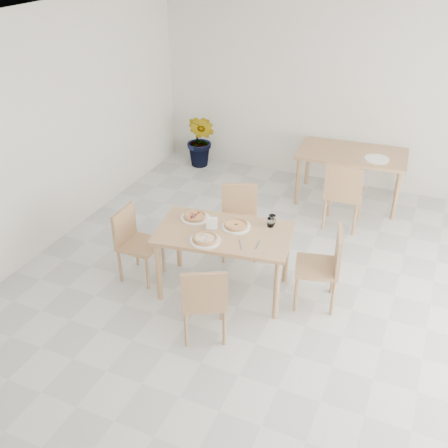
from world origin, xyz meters
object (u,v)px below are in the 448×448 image
at_px(napkin_holder, 212,224).
at_px(plate_margherita, 236,227).
at_px(pizza_mushroom, 205,238).
at_px(pizza_pepperoni, 195,216).
at_px(chair_north, 239,215).
at_px(chair_west, 134,239).
at_px(chair_back_s, 344,192).
at_px(tumbler_b, 270,222).
at_px(pizza_margherita, 236,225).
at_px(plate_pepperoni, 195,218).
at_px(chair_back_n, 356,146).
at_px(plate_mushroom, 205,240).
at_px(potted_plant, 201,141).
at_px(tumbler_a, 272,219).
at_px(plate_empty, 377,159).
at_px(chair_east, 326,263).
at_px(second_table, 352,158).
at_px(main_table, 224,239).
at_px(chair_south, 204,298).

bearing_deg(napkin_holder, plate_margherita, 13.70).
distance_m(pizza_mushroom, pizza_pepperoni, 0.48).
xyz_separation_m(chair_north, chair_west, (-0.88, -0.95, -0.01)).
bearing_deg(pizza_pepperoni, chair_back_s, 53.46).
distance_m(chair_north, chair_west, 1.30).
height_order(plate_margherita, tumbler_b, tumbler_b).
bearing_deg(pizza_margherita, chair_back_s, 65.21).
height_order(plate_pepperoni, chair_back_n, chair_back_n).
distance_m(plate_margherita, chair_back_s, 1.89).
xyz_separation_m(plate_mushroom, napkin_holder, (-0.03, 0.24, 0.06)).
distance_m(tumbler_b, potted_plant, 3.37).
relative_size(tumbler_a, plate_empty, 0.29).
relative_size(chair_west, chair_east, 0.95).
xyz_separation_m(plate_mushroom, second_table, (0.89, 2.92, -0.09)).
bearing_deg(pizza_margherita, plate_margherita, 0.00).
bearing_deg(plate_mushroom, second_table, 73.03).
xyz_separation_m(pizza_pepperoni, chair_back_n, (1.11, 3.36, -0.25)).
bearing_deg(chair_north, plate_empty, 29.83).
distance_m(main_table, pizza_pepperoni, 0.44).
xyz_separation_m(pizza_mushroom, pizza_pepperoni, (-0.30, 0.37, 0.00)).
relative_size(chair_south, chair_back_n, 0.93).
xyz_separation_m(main_table, pizza_pepperoni, (-0.40, 0.13, 0.12)).
height_order(main_table, chair_back_n, chair_back_n).
xyz_separation_m(tumbler_a, chair_back_n, (0.31, 3.12, -0.27)).
distance_m(plate_mushroom, pizza_pepperoni, 0.48).
height_order(chair_south, second_table, chair_south).
bearing_deg(main_table, plate_empty, 56.94).
bearing_deg(pizza_pepperoni, pizza_mushroom, -51.39).
bearing_deg(tumbler_b, chair_south, -103.71).
bearing_deg(pizza_mushroom, plate_empty, 66.06).
relative_size(chair_north, chair_west, 1.03).
height_order(pizza_margherita, plate_empty, pizza_margherita).
bearing_deg(main_table, pizza_margherita, 49.24).
relative_size(second_table, chair_back_n, 1.68).
xyz_separation_m(chair_north, potted_plant, (-1.53, 2.11, -0.05)).
bearing_deg(pizza_mushroom, chair_east, 21.84).
bearing_deg(pizza_pepperoni, chair_east, 3.41).
bearing_deg(pizza_pepperoni, potted_plant, 114.61).
xyz_separation_m(tumbler_a, chair_back_s, (0.47, 1.47, -0.26)).
bearing_deg(pizza_pepperoni, chair_north, 69.98).
xyz_separation_m(chair_west, second_table, (1.82, 2.81, 0.18)).
distance_m(chair_south, pizza_mushroom, 0.66).
xyz_separation_m(plate_empty, potted_plant, (-2.82, 0.37, -0.31)).
relative_size(plate_margherita, tumbler_b, 3.28).
height_order(main_table, plate_pepperoni, plate_pepperoni).
height_order(chair_west, tumbler_b, tumbler_b).
height_order(chair_east, pizza_pepperoni, chair_east).
bearing_deg(potted_plant, pizza_mushroom, -63.52).
bearing_deg(main_table, tumbler_a, 33.27).
bearing_deg(chair_east, chair_west, -93.83).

